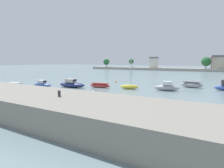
{
  "coord_description": "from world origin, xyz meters",
  "views": [
    {
      "loc": [
        21.95,
        -17.7,
        5.13
      ],
      "look_at": [
        3.33,
        13.9,
        0.57
      ],
      "focal_mm": 29.71,
      "sensor_mm": 36.0,
      "label": 1
    }
  ],
  "objects_px": {
    "moored_boat_6": "(192,85)",
    "moored_boat_5": "(167,87)",
    "moored_boat_1": "(42,84)",
    "mooring_buoy_1": "(42,83)",
    "mooring_buoy_0": "(93,92)",
    "mooring_buoy_2": "(116,82)",
    "moored_boat_3": "(100,85)",
    "moored_boat_0": "(14,85)",
    "mooring_bollard": "(59,94)",
    "moored_boat_2": "(72,84)",
    "moored_boat_4": "(129,86)"
  },
  "relations": [
    {
      "from": "moored_boat_6",
      "to": "mooring_buoy_0",
      "type": "distance_m",
      "value": 19.56
    },
    {
      "from": "moored_boat_6",
      "to": "mooring_buoy_0",
      "type": "height_order",
      "value": "moored_boat_6"
    },
    {
      "from": "moored_boat_6",
      "to": "mooring_buoy_1",
      "type": "height_order",
      "value": "moored_boat_6"
    },
    {
      "from": "mooring_buoy_0",
      "to": "moored_boat_0",
      "type": "bearing_deg",
      "value": -171.81
    },
    {
      "from": "moored_boat_5",
      "to": "moored_boat_6",
      "type": "bearing_deg",
      "value": 49.1
    },
    {
      "from": "moored_boat_1",
      "to": "mooring_bollard",
      "type": "bearing_deg",
      "value": -40.05
    },
    {
      "from": "mooring_buoy_0",
      "to": "mooring_buoy_1",
      "type": "bearing_deg",
      "value": 165.44
    },
    {
      "from": "moored_boat_2",
      "to": "moored_boat_5",
      "type": "bearing_deg",
      "value": 9.35
    },
    {
      "from": "moored_boat_5",
      "to": "mooring_buoy_0",
      "type": "bearing_deg",
      "value": -150.91
    },
    {
      "from": "moored_boat_5",
      "to": "moored_boat_0",
      "type": "bearing_deg",
      "value": -170.64
    },
    {
      "from": "moored_boat_0",
      "to": "moored_boat_6",
      "type": "xyz_separation_m",
      "value": [
        29.84,
        17.33,
        0.11
      ]
    },
    {
      "from": "mooring_bollard",
      "to": "mooring_buoy_1",
      "type": "relative_size",
      "value": 1.46
    },
    {
      "from": "mooring_bollard",
      "to": "mooring_buoy_0",
      "type": "distance_m",
      "value": 13.57
    },
    {
      "from": "mooring_buoy_1",
      "to": "moored_boat_6",
      "type": "bearing_deg",
      "value": 18.36
    },
    {
      "from": "moored_boat_2",
      "to": "mooring_buoy_0",
      "type": "xyz_separation_m",
      "value": [
        7.52,
        -3.28,
        -0.4
      ]
    },
    {
      "from": "moored_boat_2",
      "to": "mooring_buoy_2",
      "type": "xyz_separation_m",
      "value": [
        3.43,
        11.62,
        -0.43
      ]
    },
    {
      "from": "moored_boat_2",
      "to": "mooring_buoy_1",
      "type": "bearing_deg",
      "value": 164.14
    },
    {
      "from": "mooring_bollard",
      "to": "mooring_buoy_1",
      "type": "xyz_separation_m",
      "value": [
        -23.41,
        16.94,
        -2.13
      ]
    },
    {
      "from": "moored_boat_5",
      "to": "mooring_buoy_0",
      "type": "relative_size",
      "value": 10.69
    },
    {
      "from": "moored_boat_3",
      "to": "mooring_buoy_0",
      "type": "height_order",
      "value": "moored_boat_3"
    },
    {
      "from": "mooring_buoy_0",
      "to": "mooring_buoy_2",
      "type": "relative_size",
      "value": 1.15
    },
    {
      "from": "moored_boat_4",
      "to": "mooring_buoy_1",
      "type": "relative_size",
      "value": 17.33
    },
    {
      "from": "moored_boat_0",
      "to": "moored_boat_3",
      "type": "distance_m",
      "value": 16.69
    },
    {
      "from": "moored_boat_2",
      "to": "moored_boat_3",
      "type": "bearing_deg",
      "value": 20.86
    },
    {
      "from": "mooring_bollard",
      "to": "moored_boat_3",
      "type": "bearing_deg",
      "value": 114.02
    },
    {
      "from": "moored_boat_1",
      "to": "moored_boat_5",
      "type": "height_order",
      "value": "moored_boat_5"
    },
    {
      "from": "moored_boat_5",
      "to": "moored_boat_3",
      "type": "bearing_deg",
      "value": 179.23
    },
    {
      "from": "mooring_bollard",
      "to": "moored_boat_6",
      "type": "distance_m",
      "value": 28.15
    },
    {
      "from": "moored_boat_3",
      "to": "moored_boat_0",
      "type": "bearing_deg",
      "value": -158.32
    },
    {
      "from": "moored_boat_1",
      "to": "mooring_buoy_1",
      "type": "distance_m",
      "value": 5.67
    },
    {
      "from": "mooring_bollard",
      "to": "moored_boat_0",
      "type": "height_order",
      "value": "mooring_bollard"
    },
    {
      "from": "moored_boat_6",
      "to": "moored_boat_5",
      "type": "bearing_deg",
      "value": -109.26
    },
    {
      "from": "moored_boat_4",
      "to": "mooring_buoy_0",
      "type": "height_order",
      "value": "moored_boat_4"
    },
    {
      "from": "moored_boat_0",
      "to": "moored_boat_5",
      "type": "xyz_separation_m",
      "value": [
        26.63,
        11.17,
        0.15
      ]
    },
    {
      "from": "moored_boat_5",
      "to": "mooring_buoy_1",
      "type": "height_order",
      "value": "moored_boat_5"
    },
    {
      "from": "moored_boat_1",
      "to": "moored_boat_2",
      "type": "distance_m",
      "value": 6.36
    },
    {
      "from": "moored_boat_3",
      "to": "moored_boat_5",
      "type": "height_order",
      "value": "moored_boat_5"
    },
    {
      "from": "moored_boat_1",
      "to": "mooring_buoy_1",
      "type": "height_order",
      "value": "moored_boat_1"
    },
    {
      "from": "moored_boat_0",
      "to": "moored_boat_6",
      "type": "distance_m",
      "value": 34.51
    },
    {
      "from": "mooring_bollard",
      "to": "mooring_buoy_1",
      "type": "height_order",
      "value": "mooring_bollard"
    },
    {
      "from": "moored_boat_3",
      "to": "mooring_buoy_2",
      "type": "xyz_separation_m",
      "value": [
        -1.37,
        8.94,
        -0.23
      ]
    },
    {
      "from": "mooring_bollard",
      "to": "mooring_buoy_2",
      "type": "height_order",
      "value": "mooring_bollard"
    },
    {
      "from": "moored_boat_4",
      "to": "moored_boat_5",
      "type": "xyz_separation_m",
      "value": [
        6.45,
        1.61,
        0.14
      ]
    },
    {
      "from": "moored_boat_2",
      "to": "mooring_buoy_0",
      "type": "height_order",
      "value": "moored_boat_2"
    },
    {
      "from": "moored_boat_1",
      "to": "mooring_buoy_2",
      "type": "distance_m",
      "value": 16.64
    },
    {
      "from": "moored_boat_6",
      "to": "mooring_buoy_2",
      "type": "distance_m",
      "value": 16.8
    },
    {
      "from": "moored_boat_0",
      "to": "moored_boat_5",
      "type": "height_order",
      "value": "moored_boat_5"
    },
    {
      "from": "moored_boat_4",
      "to": "moored_boat_5",
      "type": "bearing_deg",
      "value": -4.07
    },
    {
      "from": "moored_boat_4",
      "to": "mooring_bollard",
      "type": "bearing_deg",
      "value": -101.15
    },
    {
      "from": "moored_boat_6",
      "to": "mooring_buoy_2",
      "type": "bearing_deg",
      "value": -171.86
    }
  ]
}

